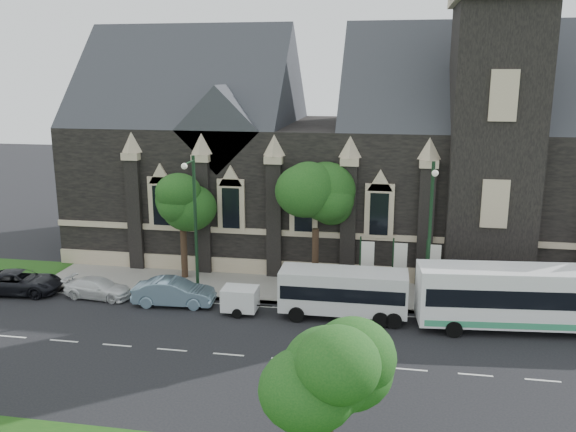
% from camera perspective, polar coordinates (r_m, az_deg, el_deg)
% --- Properties ---
extents(ground, '(160.00, 160.00, 0.00)m').
position_cam_1_polar(ground, '(31.24, -5.65, -12.93)').
color(ground, black).
rests_on(ground, ground).
extents(sidewalk, '(80.00, 5.00, 0.15)m').
position_cam_1_polar(sidewalk, '(39.68, -1.95, -6.83)').
color(sidewalk, gray).
rests_on(sidewalk, ground).
extents(museum, '(40.00, 17.70, 29.90)m').
position_cam_1_polar(museum, '(46.08, 6.66, 6.33)').
color(museum, black).
rests_on(museum, ground).
extents(tree_park_east, '(3.40, 3.40, 6.28)m').
position_cam_1_polar(tree_park_east, '(19.91, 4.33, -14.26)').
color(tree_park_east, black).
rests_on(tree_park_east, ground).
extents(tree_walk_right, '(4.08, 4.08, 7.80)m').
position_cam_1_polar(tree_walk_right, '(38.71, 3.01, 1.50)').
color(tree_walk_right, black).
rests_on(tree_walk_right, ground).
extents(tree_walk_left, '(3.91, 3.91, 7.64)m').
position_cam_1_polar(tree_walk_left, '(40.78, -9.67, 1.82)').
color(tree_walk_left, black).
rests_on(tree_walk_left, ground).
extents(street_lamp_near, '(0.36, 1.88, 9.00)m').
position_cam_1_polar(street_lamp_near, '(35.14, 13.30, -1.29)').
color(street_lamp_near, black).
rests_on(street_lamp_near, ground).
extents(street_lamp_mid, '(0.36, 1.88, 9.00)m').
position_cam_1_polar(street_lamp_mid, '(37.01, -8.86, -0.33)').
color(street_lamp_mid, black).
rests_on(street_lamp_mid, ground).
extents(banner_flag_left, '(0.90, 0.10, 4.00)m').
position_cam_1_polar(banner_flag_left, '(37.70, 7.28, -4.33)').
color(banner_flag_left, black).
rests_on(banner_flag_left, ground).
extents(banner_flag_center, '(0.90, 0.10, 4.00)m').
position_cam_1_polar(banner_flag_center, '(37.67, 10.32, -4.46)').
color(banner_flag_center, black).
rests_on(banner_flag_center, ground).
extents(banner_flag_right, '(0.90, 0.10, 4.00)m').
position_cam_1_polar(banner_flag_right, '(37.75, 13.37, -4.58)').
color(banner_flag_right, black).
rests_on(banner_flag_right, ground).
extents(tour_coach, '(12.33, 3.75, 3.54)m').
position_cam_1_polar(tour_coach, '(35.59, 22.02, -7.12)').
color(tour_coach, white).
rests_on(tour_coach, ground).
extents(shuttle_bus, '(7.30, 2.63, 2.81)m').
position_cam_1_polar(shuttle_bus, '(34.97, 5.28, -7.04)').
color(shuttle_bus, silver).
rests_on(shuttle_bus, ground).
extents(box_trailer, '(2.95, 1.73, 1.57)m').
position_cam_1_polar(box_trailer, '(35.74, -4.55, -7.82)').
color(box_trailer, silver).
rests_on(box_trailer, ground).
extents(sedan, '(5.06, 2.07, 1.63)m').
position_cam_1_polar(sedan, '(37.51, -10.75, -7.10)').
color(sedan, '#7B9BB2').
rests_on(sedan, ground).
extents(car_far_white, '(4.44, 2.09, 1.25)m').
position_cam_1_polar(car_far_white, '(39.90, -17.52, -6.52)').
color(car_far_white, white).
rests_on(car_far_white, ground).
extents(car_far_black, '(5.55, 2.99, 1.48)m').
position_cam_1_polar(car_far_black, '(42.43, -24.04, -5.73)').
color(car_far_black, black).
rests_on(car_far_black, ground).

